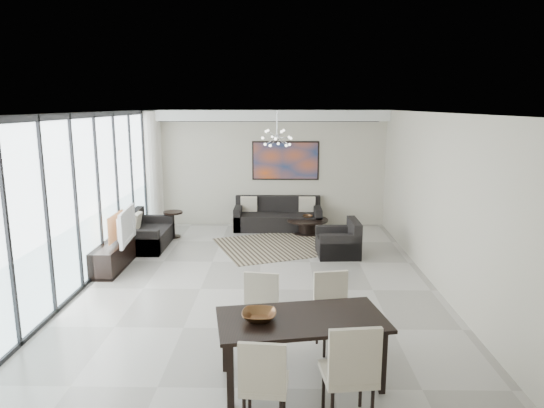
{
  "coord_description": "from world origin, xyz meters",
  "views": [
    {
      "loc": [
        0.38,
        -7.63,
        3.03
      ],
      "look_at": [
        0.22,
        1.02,
        1.25
      ],
      "focal_mm": 32.0,
      "sensor_mm": 36.0,
      "label": 1
    }
  ],
  "objects_px": {
    "sofa_main": "(278,218)",
    "dining_table": "(301,325)",
    "television": "(121,226)",
    "coffee_table": "(307,225)",
    "tv_console": "(114,255)"
  },
  "relations": [
    {
      "from": "sofa_main",
      "to": "dining_table",
      "type": "distance_m",
      "value": 6.82
    },
    {
      "from": "television",
      "to": "dining_table",
      "type": "relative_size",
      "value": 0.57
    },
    {
      "from": "coffee_table",
      "to": "tv_console",
      "type": "xyz_separation_m",
      "value": [
        -3.78,
        -2.57,
        0.05
      ]
    },
    {
      "from": "television",
      "to": "sofa_main",
      "type": "bearing_deg",
      "value": -49.02
    },
    {
      "from": "television",
      "to": "dining_table",
      "type": "distance_m",
      "value": 4.99
    },
    {
      "from": "television",
      "to": "tv_console",
      "type": "bearing_deg",
      "value": 93.53
    },
    {
      "from": "television",
      "to": "dining_table",
      "type": "height_order",
      "value": "television"
    },
    {
      "from": "coffee_table",
      "to": "sofa_main",
      "type": "bearing_deg",
      "value": 148.38
    },
    {
      "from": "tv_console",
      "to": "television",
      "type": "bearing_deg",
      "value": 8.19
    },
    {
      "from": "tv_console",
      "to": "dining_table",
      "type": "xyz_separation_m",
      "value": [
        3.37,
        -3.8,
        0.43
      ]
    },
    {
      "from": "tv_console",
      "to": "television",
      "type": "xyz_separation_m",
      "value": [
        0.16,
        0.02,
        0.56
      ]
    },
    {
      "from": "coffee_table",
      "to": "tv_console",
      "type": "distance_m",
      "value": 4.57
    },
    {
      "from": "sofa_main",
      "to": "dining_table",
      "type": "xyz_separation_m",
      "value": [
        0.3,
        -6.8,
        0.41
      ]
    },
    {
      "from": "sofa_main",
      "to": "tv_console",
      "type": "distance_m",
      "value": 4.3
    },
    {
      "from": "dining_table",
      "to": "coffee_table",
      "type": "bearing_deg",
      "value": 86.31
    }
  ]
}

